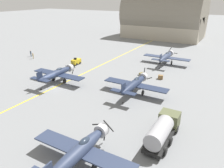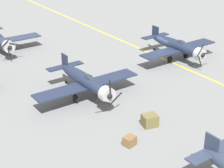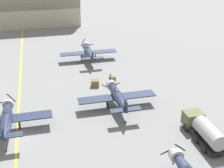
{
  "view_description": "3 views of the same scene",
  "coord_description": "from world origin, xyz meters",
  "views": [
    {
      "loc": [
        29.35,
        -28.33,
        16.73
      ],
      "look_at": [
        12.72,
        0.62,
        3.12
      ],
      "focal_mm": 35.0,
      "sensor_mm": 36.0,
      "label": 1
    },
    {
      "loc": [
        33.38,
        36.36,
        18.47
      ],
      "look_at": [
        14.05,
        8.82,
        2.86
      ],
      "focal_mm": 60.0,
      "sensor_mm": 36.0,
      "label": 2
    },
    {
      "loc": [
        3.98,
        -35.56,
        23.88
      ],
      "look_at": [
        14.53,
        7.23,
        3.12
      ],
      "focal_mm": 50.0,
      "sensor_mm": 36.0,
      "label": 3
    }
  ],
  "objects": [
    {
      "name": "supply_crate_by_tanker",
      "position": [
        13.0,
        13.51,
        0.58
      ],
      "size": [
        1.62,
        1.45,
        1.16
      ],
      "primitive_type": "cube",
      "rotation": [
        0.0,
        0.0,
        -0.23
      ],
      "color": "brown",
      "rests_on": "ground"
    },
    {
      "name": "supply_crate_mid_lane",
      "position": [
        16.51,
        14.98,
        0.42
      ],
      "size": [
        1.17,
        1.04,
        0.85
      ],
      "primitive_type": "cube",
      "rotation": [
        0.0,
        0.0,
        0.21
      ],
      "color": "brown",
      "rests_on": "ground"
    },
    {
      "name": "airplane_mid_center",
      "position": [
        -1.18,
        2.38,
        2.01
      ],
      "size": [
        12.0,
        9.98,
        3.65
      ],
      "rotation": [
        0.0,
        0.0,
        -0.22
      ],
      "color": "#212B44",
      "rests_on": "ground"
    },
    {
      "name": "ground_plane",
      "position": [
        0.0,
        0.0,
        0.0
      ],
      "size": [
        400.0,
        400.0,
        0.0
      ],
      "primitive_type": "plane",
      "color": "slate"
    },
    {
      "name": "taxiway_stripe",
      "position": [
        0.0,
        0.0,
        0.0
      ],
      "size": [
        0.3,
        160.0,
        0.01
      ],
      "primitive_type": "cube",
      "color": "yellow",
      "rests_on": "ground"
    },
    {
      "name": "airplane_mid_right",
      "position": [
        14.86,
        5.06,
        2.01
      ],
      "size": [
        12.0,
        9.98,
        3.8
      ],
      "rotation": [
        0.0,
        0.0,
        -0.2
      ],
      "color": "#222C45",
      "rests_on": "ground"
    }
  ]
}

